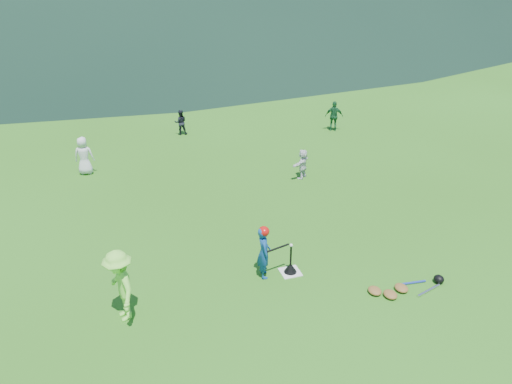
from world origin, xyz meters
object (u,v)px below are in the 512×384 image
fielder_a (84,156)px  fielder_d (303,164)px  adult_coach (120,286)px  equipment_pile (402,288)px  batting_tee (290,268)px  batter_child (264,252)px  fielder_b (181,122)px  fielder_c (334,116)px  home_plate (290,272)px

fielder_a → fielder_d: 7.12m
adult_coach → fielder_d: size_ratio=1.60×
equipment_pile → batting_tee: bearing=145.7°
batter_child → equipment_pile: (2.67, -1.49, -0.56)m
fielder_a → batting_tee: 8.51m
fielder_b → fielder_c: (5.97, -1.50, 0.11)m
fielder_b → fielder_d: bearing=124.4°
fielder_b → fielder_c: fielder_c is taller
batting_tee → equipment_pile: 2.48m
batting_tee → equipment_pile: batting_tee is taller
batter_child → fielder_d: bearing=-23.2°
home_plate → fielder_c: 10.18m
batter_child → adult_coach: bearing=107.2°
batter_child → fielder_c: size_ratio=1.03×
fielder_b → home_plate: bearing=99.1°
fielder_a → equipment_pile: (6.36, -8.73, -0.57)m
home_plate → fielder_b: fielder_b is taller
adult_coach → batting_tee: 3.84m
batter_child → fielder_d: size_ratio=1.29×
equipment_pile → adult_coach: bearing=169.9°
adult_coach → fielder_c: 12.82m
batter_child → fielder_b: size_ratio=1.26×
fielder_d → batter_child: bearing=18.1°
fielder_a → fielder_d: bearing=172.8°
home_plate → fielder_b: 10.16m
home_plate → fielder_d: 5.33m
fielder_c → equipment_pile: (-3.31, -10.03, -0.54)m
batter_child → equipment_pile: batter_child is taller
fielder_a → equipment_pile: 10.81m
batter_child → fielder_d: 5.54m
home_plate → equipment_pile: size_ratio=0.25×
batter_child → home_plate: bearing=-88.7°
fielder_a → equipment_pile: size_ratio=0.70×
fielder_d → fielder_c: bearing=-167.8°
home_plate → fielder_b: bearing=93.4°
fielder_c → adult_coach: bearing=70.1°
fielder_a → fielder_b: bearing=-129.0°
adult_coach → equipment_pile: size_ratio=0.86×
fielder_c → equipment_pile: fielder_c is taller
fielder_a → equipment_pile: fielder_a is taller
fielder_c → home_plate: bearing=83.7°
fielder_b → equipment_pile: 11.84m
batting_tee → equipment_pile: size_ratio=0.38×
adult_coach → fielder_b: bearing=152.1°
home_plate → fielder_d: (2.33, 4.77, 0.48)m
home_plate → adult_coach: bearing=-174.4°
batting_tee → home_plate: bearing=0.0°
batter_child → fielder_a: size_ratio=0.99×
adult_coach → fielder_c: size_ratio=1.28×
fielder_b → fielder_c: bearing=171.6°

